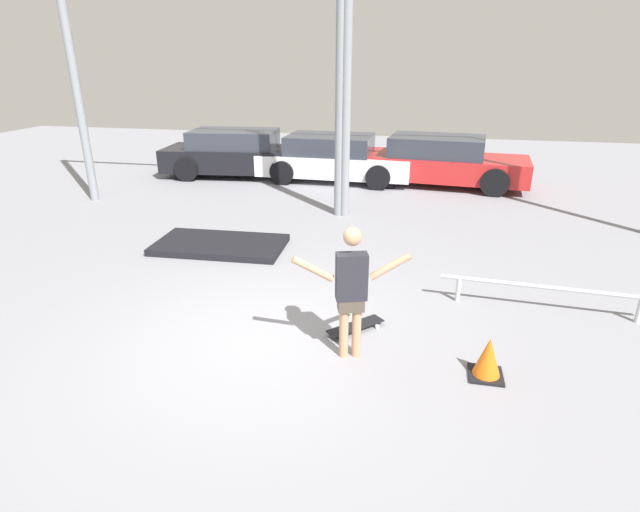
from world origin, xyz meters
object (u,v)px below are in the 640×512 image
(skateboarder, at_px, (351,286))
(grind_rail, at_px, (547,290))
(parked_car_white, at_px, (334,158))
(skateboard, at_px, (355,326))
(manual_pad, at_px, (220,245))
(traffic_cone, at_px, (488,358))
(parked_car_red, at_px, (441,161))
(parked_car_black, at_px, (239,154))

(skateboarder, relative_size, grind_rail, 0.56)
(grind_rail, bearing_deg, parked_car_white, 120.40)
(skateboard, height_order, manual_pad, manual_pad)
(skateboard, xyz_separation_m, parked_car_white, (-1.83, 8.46, 0.56))
(skateboarder, distance_m, grind_rail, 3.05)
(parked_car_white, xyz_separation_m, traffic_cone, (3.39, -9.15, -0.39))
(grind_rail, distance_m, parked_car_white, 8.56)
(grind_rail, bearing_deg, skateboard, -156.72)
(grind_rail, xyz_separation_m, traffic_cone, (-0.94, -1.77, -0.08))
(manual_pad, xyz_separation_m, parked_car_red, (4.05, 5.98, 0.59))
(skateboard, xyz_separation_m, parked_car_red, (1.16, 8.48, 0.59))
(skateboard, relative_size, traffic_cone, 1.49)
(manual_pad, distance_m, parked_car_black, 6.20)
(parked_car_red, bearing_deg, skateboard, -91.78)
(skateboarder, distance_m, parked_car_red, 9.15)
(skateboarder, height_order, parked_car_black, skateboarder)
(skateboard, xyz_separation_m, manual_pad, (-2.90, 2.50, -0.00))
(skateboarder, relative_size, manual_pad, 0.68)
(manual_pad, relative_size, parked_car_white, 0.55)
(grind_rail, relative_size, parked_car_black, 0.62)
(manual_pad, distance_m, parked_car_white, 6.08)
(parked_car_white, height_order, parked_car_red, parked_car_red)
(skateboarder, distance_m, skateboard, 1.03)
(parked_car_white, distance_m, traffic_cone, 9.77)
(grind_rail, xyz_separation_m, parked_car_red, (-1.35, 7.40, 0.33))
(skateboarder, relative_size, parked_car_white, 0.37)
(parked_car_white, distance_m, parked_car_red, 2.98)
(manual_pad, xyz_separation_m, grind_rail, (5.40, -1.42, 0.26))
(skateboarder, xyz_separation_m, parked_car_black, (-4.69, 9.00, -0.25))
(manual_pad, relative_size, parked_car_red, 0.51)
(grind_rail, relative_size, traffic_cone, 5.90)
(manual_pad, height_order, parked_car_black, parked_car_black)
(parked_car_black, distance_m, parked_car_red, 5.84)
(skateboarder, bearing_deg, parked_car_black, 100.96)
(parked_car_red, bearing_deg, parked_car_black, -173.27)
(traffic_cone, bearing_deg, manual_pad, 144.41)
(manual_pad, bearing_deg, parked_car_white, 79.82)
(grind_rail, height_order, parked_car_red, parked_car_red)
(grind_rail, relative_size, parked_car_white, 0.66)
(skateboard, height_order, parked_car_red, parked_car_red)
(grind_rail, bearing_deg, parked_car_black, 134.44)
(skateboard, bearing_deg, manual_pad, 93.98)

